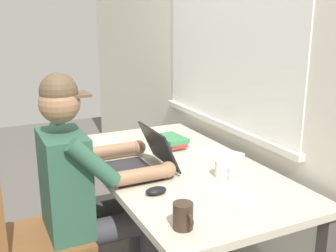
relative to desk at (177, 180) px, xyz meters
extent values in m
cube|color=silver|center=(0.00, 0.49, 0.67)|extent=(6.00, 0.04, 2.60)
cube|color=white|center=(-0.29, 0.46, 0.76)|extent=(1.38, 0.01, 1.09)
cube|color=beige|center=(-0.29, 0.46, 0.19)|extent=(1.44, 0.06, 0.04)
cube|color=#BCB29E|center=(0.00, 0.00, 0.07)|extent=(1.52, 0.82, 0.03)
cube|color=#4C4742|center=(-0.71, -0.36, -0.29)|extent=(0.06, 0.06, 0.68)
cube|color=#4C4742|center=(-0.71, 0.36, -0.29)|extent=(0.06, 0.06, 0.68)
cube|color=#2D5642|center=(-0.04, -0.59, 0.08)|extent=(0.34, 0.20, 0.50)
sphere|color=#936B4C|center=(-0.04, -0.59, 0.47)|extent=(0.19, 0.19, 0.19)
sphere|color=brown|center=(-0.04, -0.59, 0.52)|extent=(0.17, 0.17, 0.17)
cube|color=brown|center=(-0.04, -0.50, 0.50)|extent=(0.13, 0.10, 0.01)
cylinder|color=#38383D|center=(-0.13, -0.39, -0.17)|extent=(0.13, 0.40, 0.13)
cylinder|color=#38383D|center=(0.05, -0.39, -0.17)|extent=(0.13, 0.40, 0.13)
cylinder|color=#38383D|center=(-0.13, -0.19, -0.40)|extent=(0.10, 0.10, 0.46)
cylinder|color=#2D5642|center=(-0.24, -0.50, 0.23)|extent=(0.10, 0.25, 0.25)
cylinder|color=#936B4C|center=(-0.24, -0.27, 0.13)|extent=(0.07, 0.28, 0.07)
sphere|color=#936B4C|center=(-0.23, -0.13, 0.13)|extent=(0.08, 0.08, 0.08)
cylinder|color=#2D5642|center=(0.16, -0.50, 0.23)|extent=(0.10, 0.25, 0.25)
cylinder|color=#936B4C|center=(0.16, -0.27, 0.13)|extent=(0.07, 0.28, 0.07)
sphere|color=#936B4C|center=(0.15, -0.13, 0.13)|extent=(0.08, 0.08, 0.08)
cube|color=brown|center=(-0.04, -0.71, -0.18)|extent=(0.42, 0.42, 0.02)
cube|color=brown|center=(-0.23, -0.52, -0.41)|extent=(0.04, 0.04, 0.44)
cube|color=black|center=(-0.01, -0.26, 0.09)|extent=(0.33, 0.23, 0.02)
cube|color=#2B2B2D|center=(-0.01, -0.26, 0.10)|extent=(0.29, 0.17, 0.00)
cube|color=black|center=(-0.01, -0.10, 0.20)|extent=(0.33, 0.10, 0.20)
cube|color=#4C515B|center=(-0.01, -0.10, 0.20)|extent=(0.29, 0.08, 0.17)
ellipsoid|color=black|center=(0.28, -0.25, 0.10)|extent=(0.06, 0.10, 0.03)
cylinder|color=white|center=(0.24, 0.13, 0.13)|extent=(0.08, 0.08, 0.09)
torus|color=white|center=(0.29, 0.13, 0.13)|extent=(0.05, 0.01, 0.05)
cylinder|color=#38281E|center=(0.60, -0.28, 0.14)|extent=(0.08, 0.08, 0.10)
torus|color=#38281E|center=(0.65, -0.28, 0.14)|extent=(0.05, 0.01, 0.05)
cube|color=gray|center=(-0.30, 0.11, 0.09)|extent=(0.19, 0.16, 0.02)
cube|color=#BC332D|center=(-0.29, 0.11, 0.11)|extent=(0.20, 0.11, 0.02)
cube|color=#38844C|center=(-0.29, 0.11, 0.14)|extent=(0.21, 0.16, 0.03)
cube|color=white|center=(0.41, 0.06, 0.09)|extent=(0.27, 0.21, 0.01)
cube|color=silver|center=(-0.04, 0.28, 0.09)|extent=(0.30, 0.27, 0.01)
camera|label=1|loc=(1.81, -0.93, 0.86)|focal=43.45mm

